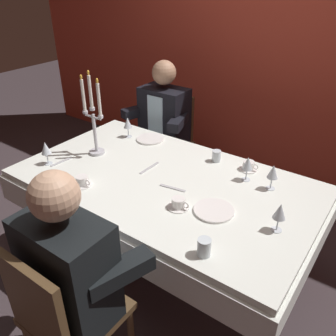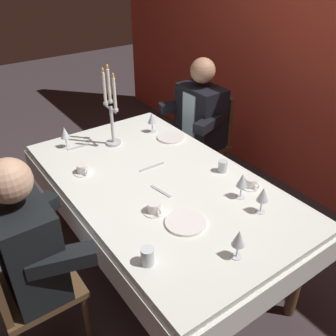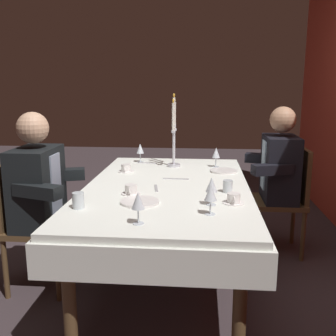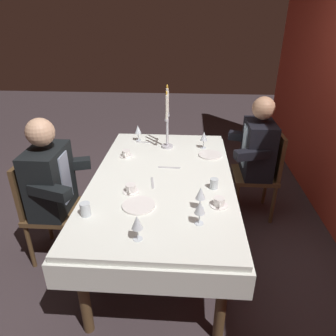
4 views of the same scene
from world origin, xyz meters
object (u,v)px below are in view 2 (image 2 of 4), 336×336
candelabra (111,113)px  seated_diner_1 (26,247)px  wine_glass_0 (152,119)px  water_tumbler_0 (148,256)px  coffee_cup_1 (251,183)px  wine_glass_4 (239,239)px  dining_table (160,195)px  coffee_cup_0 (154,208)px  wine_glass_2 (242,181)px  dinner_plate_0 (185,222)px  coffee_cup_2 (83,169)px  seated_diner_0 (201,115)px  dinner_plate_1 (171,137)px  water_tumbler_1 (223,166)px  wine_glass_3 (65,133)px  wine_glass_1 (263,195)px

candelabra → seated_diner_1: size_ratio=0.49×
wine_glass_0 → water_tumbler_0: bearing=-34.4°
water_tumbler_0 → seated_diner_1: bearing=-135.7°
coffee_cup_1 → wine_glass_4: bearing=-52.5°
dining_table → coffee_cup_1: 0.59m
coffee_cup_0 → water_tumbler_0: bearing=-38.2°
candelabra → wine_glass_2: 1.09m
dinner_plate_0 → coffee_cup_2: bearing=-163.6°
coffee_cup_1 → seated_diner_0: (-1.03, 0.47, -0.03)m
coffee_cup_1 → seated_diner_0: seated_diner_0 is taller
candelabra → coffee_cup_2: bearing=-56.0°
dinner_plate_1 → coffee_cup_1: bearing=0.9°
dinner_plate_1 → water_tumbler_1: 0.59m
dining_table → wine_glass_3: size_ratio=11.83×
dining_table → wine_glass_3: wine_glass_3 is taller
seated_diner_1 → wine_glass_2: bearing=74.6°
water_tumbler_1 → coffee_cup_1: 0.23m
wine_glass_4 → seated_diner_0: bearing=145.8°
dinner_plate_0 → seated_diner_0: size_ratio=0.18×
candelabra → coffee_cup_0: size_ratio=4.56×
candelabra → coffee_cup_0: (0.86, -0.20, -0.22)m
coffee_cup_1 → seated_diner_1: seated_diner_1 is taller
dinner_plate_1 → wine_glass_4: bearing=-21.8°
wine_glass_1 → coffee_cup_2: size_ratio=1.24×
dinner_plate_0 → dinner_plate_1: (-0.87, 0.53, 0.00)m
dinner_plate_1 → coffee_cup_2: (0.07, -0.76, 0.02)m
water_tumbler_0 → wine_glass_1: bearing=86.8°
dinner_plate_0 → coffee_cup_2: 0.83m
dinner_plate_0 → coffee_cup_1: bearing=94.3°
dining_table → seated_diner_0: size_ratio=1.56×
dinner_plate_1 → seated_diner_1: bearing=-67.2°
wine_glass_0 → coffee_cup_2: bearing=-71.0°
water_tumbler_0 → wine_glass_2: bearing=99.6°
dinner_plate_1 → wine_glass_3: wine_glass_3 is taller
water_tumbler_0 → seated_diner_1: size_ratio=0.07×
water_tumbler_1 → dinner_plate_0: bearing=-62.4°
wine_glass_0 → dinner_plate_0: bearing=-24.5°
coffee_cup_0 → coffee_cup_2: 0.63m
wine_glass_1 → wine_glass_2: bearing=177.0°
coffee_cup_0 → coffee_cup_2: bearing=-166.2°
water_tumbler_1 → coffee_cup_2: size_ratio=0.60×
seated_diner_0 → wine_glass_2: bearing=-29.0°
seated_diner_1 → dinner_plate_0: bearing=67.1°
candelabra → wine_glass_0: (-0.00, 0.35, -0.13)m
wine_glass_1 → water_tumbler_0: wine_glass_1 is taller
water_tumbler_1 → coffee_cup_1: water_tumbler_1 is taller
candelabra → wine_glass_1: (1.20, 0.28, -0.13)m
candelabra → coffee_cup_0: bearing=-13.4°
dining_table → wine_glass_3: (-0.77, -0.31, 0.23)m
coffee_cup_0 → wine_glass_1: bearing=54.6°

